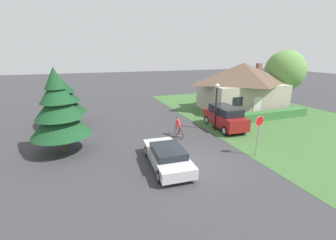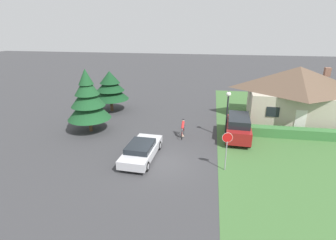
{
  "view_description": "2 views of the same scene",
  "coord_description": "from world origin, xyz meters",
  "px_view_note": "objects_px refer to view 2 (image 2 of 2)",
  "views": [
    {
      "loc": [
        -5.65,
        -10.55,
        6.33
      ],
      "look_at": [
        -0.4,
        3.73,
        1.78
      ],
      "focal_mm": 24.0,
      "sensor_mm": 36.0,
      "label": 1
    },
    {
      "loc": [
        2.94,
        -15.53,
        9.02
      ],
      "look_at": [
        -0.4,
        4.75,
        1.46
      ],
      "focal_mm": 28.0,
      "sensor_mm": 36.0,
      "label": 2
    }
  ],
  "objects_px": {
    "sedan_left_lane": "(141,150)",
    "street_lamp": "(228,105)",
    "cyclist": "(183,129)",
    "conifer_tall_near": "(88,100)",
    "stop_sign": "(227,144)",
    "parked_suv_right": "(238,127)",
    "cottage_house": "(296,93)",
    "conifer_tall_far": "(110,87)"
  },
  "relations": [
    {
      "from": "sedan_left_lane",
      "to": "stop_sign",
      "type": "xyz_separation_m",
      "value": [
        5.8,
        -0.69,
        1.23
      ]
    },
    {
      "from": "sedan_left_lane",
      "to": "conifer_tall_far",
      "type": "bearing_deg",
      "value": 34.23
    },
    {
      "from": "stop_sign",
      "to": "street_lamp",
      "type": "height_order",
      "value": "street_lamp"
    },
    {
      "from": "cottage_house",
      "to": "sedan_left_lane",
      "type": "xyz_separation_m",
      "value": [
        -12.73,
        -10.1,
        -2.13
      ]
    },
    {
      "from": "sedan_left_lane",
      "to": "cyclist",
      "type": "distance_m",
      "value": 4.87
    },
    {
      "from": "cottage_house",
      "to": "stop_sign",
      "type": "height_order",
      "value": "cottage_house"
    },
    {
      "from": "cottage_house",
      "to": "parked_suv_right",
      "type": "height_order",
      "value": "cottage_house"
    },
    {
      "from": "cyclist",
      "to": "stop_sign",
      "type": "height_order",
      "value": "stop_sign"
    },
    {
      "from": "cottage_house",
      "to": "cyclist",
      "type": "height_order",
      "value": "cottage_house"
    },
    {
      "from": "parked_suv_right",
      "to": "cottage_house",
      "type": "bearing_deg",
      "value": -43.55
    },
    {
      "from": "street_lamp",
      "to": "conifer_tall_near",
      "type": "xyz_separation_m",
      "value": [
        -11.8,
        -0.45,
        0.04
      ]
    },
    {
      "from": "conifer_tall_near",
      "to": "conifer_tall_far",
      "type": "bearing_deg",
      "value": 92.41
    },
    {
      "from": "sedan_left_lane",
      "to": "conifer_tall_near",
      "type": "height_order",
      "value": "conifer_tall_near"
    },
    {
      "from": "street_lamp",
      "to": "conifer_tall_far",
      "type": "height_order",
      "value": "conifer_tall_far"
    },
    {
      "from": "cyclist",
      "to": "conifer_tall_far",
      "type": "relative_size",
      "value": 0.4
    },
    {
      "from": "sedan_left_lane",
      "to": "parked_suv_right",
      "type": "distance_m",
      "value": 8.44
    },
    {
      "from": "sedan_left_lane",
      "to": "parked_suv_right",
      "type": "xyz_separation_m",
      "value": [
        7.02,
        4.67,
        0.38
      ]
    },
    {
      "from": "parked_suv_right",
      "to": "conifer_tall_far",
      "type": "distance_m",
      "value": 14.19
    },
    {
      "from": "cottage_house",
      "to": "conifer_tall_near",
      "type": "height_order",
      "value": "conifer_tall_near"
    },
    {
      "from": "stop_sign",
      "to": "parked_suv_right",
      "type": "bearing_deg",
      "value": -108.54
    },
    {
      "from": "parked_suv_right",
      "to": "stop_sign",
      "type": "relative_size",
      "value": 1.73
    },
    {
      "from": "cottage_house",
      "to": "conifer_tall_near",
      "type": "bearing_deg",
      "value": -158.41
    },
    {
      "from": "street_lamp",
      "to": "conifer_tall_near",
      "type": "bearing_deg",
      "value": -177.81
    },
    {
      "from": "cyclist",
      "to": "cottage_house",
      "type": "bearing_deg",
      "value": -59.02
    },
    {
      "from": "cottage_house",
      "to": "sedan_left_lane",
      "type": "relative_size",
      "value": 1.98
    },
    {
      "from": "street_lamp",
      "to": "stop_sign",
      "type": "bearing_deg",
      "value": -92.45
    },
    {
      "from": "parked_suv_right",
      "to": "cyclist",
      "type": "bearing_deg",
      "value": 98.92
    },
    {
      "from": "sedan_left_lane",
      "to": "conifer_tall_far",
      "type": "xyz_separation_m",
      "value": [
        -6.02,
        10.04,
        2.02
      ]
    },
    {
      "from": "sedan_left_lane",
      "to": "street_lamp",
      "type": "relative_size",
      "value": 1.19
    },
    {
      "from": "stop_sign",
      "to": "conifer_tall_near",
      "type": "bearing_deg",
      "value": -28.62
    },
    {
      "from": "parked_suv_right",
      "to": "street_lamp",
      "type": "distance_m",
      "value": 2.1
    },
    {
      "from": "cyclist",
      "to": "conifer_tall_near",
      "type": "bearing_deg",
      "value": 90.95
    },
    {
      "from": "parked_suv_right",
      "to": "conifer_tall_far",
      "type": "bearing_deg",
      "value": 70.5
    },
    {
      "from": "stop_sign",
      "to": "conifer_tall_near",
      "type": "xyz_separation_m",
      "value": [
        -11.57,
        4.89,
        1.03
      ]
    },
    {
      "from": "parked_suv_right",
      "to": "conifer_tall_near",
      "type": "distance_m",
      "value": 12.94
    },
    {
      "from": "cottage_house",
      "to": "conifer_tall_far",
      "type": "xyz_separation_m",
      "value": [
        -18.75,
        -0.06,
        -0.11
      ]
    },
    {
      "from": "cottage_house",
      "to": "conifer_tall_far",
      "type": "relative_size",
      "value": 2.18
    },
    {
      "from": "stop_sign",
      "to": "conifer_tall_far",
      "type": "bearing_deg",
      "value": -47.96
    },
    {
      "from": "cyclist",
      "to": "conifer_tall_far",
      "type": "height_order",
      "value": "conifer_tall_far"
    },
    {
      "from": "parked_suv_right",
      "to": "conifer_tall_far",
      "type": "xyz_separation_m",
      "value": [
        -13.03,
        5.37,
        1.64
      ]
    },
    {
      "from": "sedan_left_lane",
      "to": "parked_suv_right",
      "type": "bearing_deg",
      "value": -53.09
    },
    {
      "from": "cottage_house",
      "to": "street_lamp",
      "type": "distance_m",
      "value": 8.64
    }
  ]
}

